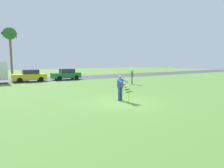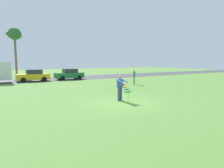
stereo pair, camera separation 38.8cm
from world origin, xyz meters
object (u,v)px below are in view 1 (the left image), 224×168
object	(u,v)px
person_kite_flyer	(120,87)
palm_tree_right_near	(10,35)
parked_car_yellow	(30,76)
kite_held	(127,90)
person_walker_near	(132,76)
parked_car_green	(66,74)

from	to	relation	value
person_kite_flyer	palm_tree_right_near	size ratio (longest dim) A/B	0.20
person_kite_flyer	parked_car_yellow	world-z (taller)	person_kite_flyer
person_kite_flyer	palm_tree_right_near	distance (m)	27.42
person_kite_flyer	palm_tree_right_near	bearing A→B (deg)	97.80
person_kite_flyer	palm_tree_right_near	xyz separation A→B (m)	(-3.63, 26.48, 6.13)
kite_held	person_walker_near	distance (m)	10.19
person_kite_flyer	parked_car_yellow	bearing A→B (deg)	98.65
person_kite_flyer	parked_car_yellow	size ratio (longest dim) A/B	0.41
parked_car_green	person_walker_near	distance (m)	10.93
kite_held	person_walker_near	world-z (taller)	person_walker_near
kite_held	parked_car_yellow	size ratio (longest dim) A/B	0.28
parked_car_yellow	person_walker_near	distance (m)	13.75
palm_tree_right_near	person_kite_flyer	bearing A→B (deg)	-82.20
person_kite_flyer	parked_car_green	distance (m)	17.12
palm_tree_right_near	person_walker_near	world-z (taller)	palm_tree_right_near
parked_car_yellow	palm_tree_right_near	size ratio (longest dim) A/B	0.50
palm_tree_right_near	kite_held	bearing A→B (deg)	-82.39
person_walker_near	palm_tree_right_near	bearing A→B (deg)	118.01
kite_held	parked_car_yellow	bearing A→B (deg)	98.33
parked_car_green	palm_tree_right_near	xyz separation A→B (m)	(-6.15, 9.55, 6.30)
parked_car_green	palm_tree_right_near	size ratio (longest dim) A/B	0.50
parked_car_green	palm_tree_right_near	distance (m)	12.99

